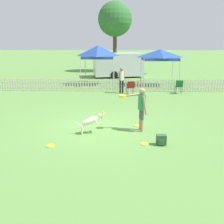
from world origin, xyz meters
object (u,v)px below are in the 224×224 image
at_px(folding_chair_center, 179,86).
at_px(tree_left_grove, 115,20).
at_px(frisbee_near_handler, 50,146).
at_px(folding_chair_blue_left, 131,87).
at_px(frisbee_near_dog, 137,126).
at_px(backpack_on_grass, 161,140).
at_px(canopy_tent_secondary, 160,55).
at_px(equipment_trailer, 118,64).
at_px(canopy_tent_main, 98,52).
at_px(spectator_standing, 122,78).
at_px(handler_person, 140,104).
at_px(frisbee_midfield, 145,144).
at_px(leaping_dog, 91,121).

distance_m(folding_chair_center, tree_left_grove, 14.86).
bearing_deg(frisbee_near_handler, folding_chair_blue_left, 71.28).
xyz_separation_m(frisbee_near_dog, backpack_on_grass, (0.63, -1.88, 0.15)).
relative_size(frisbee_near_handler, tree_left_grove, 0.03).
xyz_separation_m(canopy_tent_secondary, equipment_trailer, (-3.23, 4.86, -1.12)).
bearing_deg(backpack_on_grass, canopy_tent_main, 104.08).
bearing_deg(equipment_trailer, spectator_standing, -99.34).
xyz_separation_m(handler_person, frisbee_near_handler, (-2.93, -1.57, -0.99)).
height_order(handler_person, folding_chair_center, handler_person).
bearing_deg(folding_chair_center, frisbee_near_handler, 57.90).
bearing_deg(spectator_standing, equipment_trailer, -115.86).
height_order(frisbee_midfield, folding_chair_center, folding_chair_center).
relative_size(leaping_dog, folding_chair_center, 1.25).
xyz_separation_m(leaping_dog, frisbee_midfield, (1.84, -0.95, -0.46)).
distance_m(backpack_on_grass, tree_left_grove, 22.56).
height_order(frisbee_midfield, folding_chair_blue_left, folding_chair_blue_left).
bearing_deg(spectator_standing, frisbee_near_dog, 67.12).
xyz_separation_m(frisbee_near_dog, equipment_trailer, (-0.96, 14.97, 1.19)).
distance_m(frisbee_midfield, folding_chair_blue_left, 8.09).
relative_size(backpack_on_grass, folding_chair_center, 0.38).
xyz_separation_m(folding_chair_blue_left, tree_left_grove, (-1.32, 13.66, 5.17)).
bearing_deg(frisbee_near_dog, tree_left_grove, 93.97).
height_order(folding_chair_blue_left, spectator_standing, spectator_standing).
xyz_separation_m(frisbee_near_dog, frisbee_midfield, (0.11, -1.84, 0.00)).
distance_m(folding_chair_center, canopy_tent_secondary, 3.95).
relative_size(frisbee_near_handler, frisbee_midfield, 1.00).
bearing_deg(equipment_trailer, canopy_tent_main, -119.73).
distance_m(frisbee_near_handler, tree_left_grove, 22.77).
distance_m(frisbee_near_handler, canopy_tent_secondary, 13.45).
xyz_separation_m(canopy_tent_main, spectator_standing, (1.82, -3.68, -1.50)).
relative_size(folding_chair_blue_left, spectator_standing, 0.53).
bearing_deg(leaping_dog, folding_chair_blue_left, 155.65).
bearing_deg(canopy_tent_main, spectator_standing, -63.65).
bearing_deg(handler_person, folding_chair_center, -33.88).
distance_m(frisbee_near_handler, folding_chair_blue_left, 8.82).
distance_m(frisbee_near_handler, equipment_trailer, 17.22).
bearing_deg(canopy_tent_main, frisbee_midfield, -78.21).
relative_size(folding_chair_blue_left, tree_left_grove, 0.11).
xyz_separation_m(frisbee_near_handler, folding_chair_center, (5.95, 8.79, 0.52)).
height_order(backpack_on_grass, spectator_standing, spectator_standing).
height_order(frisbee_near_handler, frisbee_midfield, same).
distance_m(canopy_tent_main, spectator_standing, 4.37).
relative_size(backpack_on_grass, folding_chair_blue_left, 0.39).
distance_m(canopy_tent_secondary, tree_left_grove, 10.97).
height_order(leaping_dog, canopy_tent_secondary, canopy_tent_secondary).
bearing_deg(frisbee_near_handler, leaping_dog, 46.37).
xyz_separation_m(frisbee_near_handler, frisbee_near_dog, (2.88, 2.10, 0.00)).
xyz_separation_m(backpack_on_grass, folding_chair_blue_left, (-0.69, 8.11, 0.36)).
distance_m(canopy_tent_main, tree_left_grove, 10.06).
bearing_deg(tree_left_grove, folding_chair_blue_left, -84.46).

